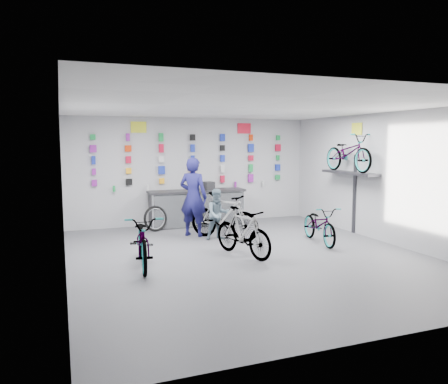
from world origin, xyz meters
name	(u,v)px	position (x,y,z in m)	size (l,w,h in m)	color
floor	(248,256)	(0.00, 0.00, 0.00)	(8.00, 8.00, 0.00)	#4C4D51
ceiling	(249,107)	(0.00, 0.00, 3.00)	(8.00, 8.00, 0.00)	white
wall_back	(192,171)	(0.00, 4.00, 1.50)	(7.00, 7.00, 0.00)	silver
wall_front	(389,214)	(0.00, -4.00, 1.50)	(7.00, 7.00, 0.00)	silver
wall_left	(63,190)	(-3.50, 0.00, 1.50)	(8.00, 8.00, 0.00)	silver
wall_right	(389,178)	(3.50, 0.00, 1.50)	(8.00, 8.00, 0.00)	silver
counter	(197,208)	(0.00, 3.54, 0.49)	(2.70, 0.66, 1.00)	black
merch_wall	(194,161)	(0.04, 3.93, 1.79)	(5.57, 0.08, 1.56)	purple
wall_bracket	(350,176)	(3.33, 1.20, 1.46)	(0.39, 1.90, 2.00)	#333338
sign_left	(139,127)	(-1.50, 3.98, 2.72)	(0.42, 0.02, 0.30)	yellow
sign_right	(244,128)	(1.60, 3.98, 2.72)	(0.42, 0.02, 0.30)	red
sign_side	(357,129)	(3.48, 1.20, 2.65)	(0.02, 0.40, 0.30)	yellow
bike_left	(143,240)	(-2.13, 0.05, 0.50)	(0.67, 1.92, 1.01)	gray
bike_center	(243,232)	(-0.09, 0.07, 0.50)	(0.47, 1.67, 1.00)	gray
bike_right	(320,224)	(2.02, 0.52, 0.44)	(0.58, 1.67, 0.88)	gray
bike_service	(224,216)	(0.09, 1.66, 0.56)	(0.53, 1.87, 1.12)	gray
bike_wall	(348,153)	(3.25, 1.20, 2.05)	(0.63, 1.80, 0.95)	gray
clerk	(193,197)	(-0.48, 2.29, 0.98)	(0.71, 0.47, 1.95)	#16154E
customer	(218,214)	(-0.05, 1.70, 0.61)	(0.59, 0.46, 1.22)	slate
spare_wheel	(155,219)	(-1.25, 3.17, 0.33)	(0.69, 0.34, 0.68)	black
register	(208,186)	(0.32, 3.55, 1.11)	(0.28, 0.30, 0.22)	black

